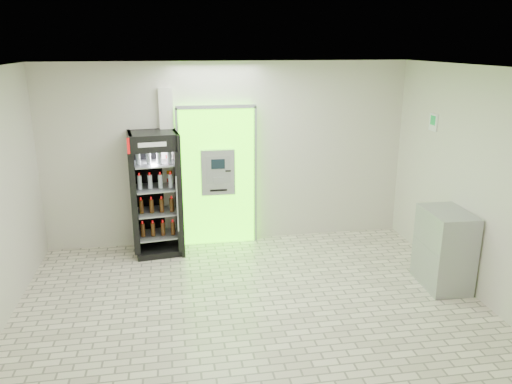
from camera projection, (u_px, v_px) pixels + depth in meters
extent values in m
plane|color=beige|center=(253.00, 312.00, 6.31)|extent=(6.00, 6.00, 0.00)
plane|color=beige|center=(229.00, 154.00, 8.24)|extent=(6.00, 0.00, 6.00)
plane|color=beige|center=(311.00, 304.00, 3.52)|extent=(6.00, 0.00, 6.00)
plane|color=beige|center=(485.00, 187.00, 6.37)|extent=(0.00, 5.00, 5.00)
plane|color=white|center=(253.00, 68.00, 5.45)|extent=(6.00, 6.00, 0.00)
cube|color=#4EFF0D|center=(217.00, 176.00, 8.24)|extent=(1.20, 0.12, 2.30)
cube|color=gray|center=(216.00, 107.00, 7.85)|extent=(1.28, 0.04, 0.06)
cube|color=gray|center=(179.00, 179.00, 8.08)|extent=(0.04, 0.04, 2.30)
cube|color=gray|center=(256.00, 176.00, 8.28)|extent=(0.04, 0.04, 2.30)
cube|color=black|center=(224.00, 214.00, 8.40)|extent=(0.62, 0.01, 0.67)
cube|color=black|center=(195.00, 128.00, 7.90)|extent=(0.22, 0.01, 0.18)
cube|color=#999CA0|center=(218.00, 172.00, 8.11)|extent=(0.55, 0.12, 0.75)
cube|color=black|center=(218.00, 164.00, 8.01)|extent=(0.22, 0.01, 0.16)
cube|color=gray|center=(218.00, 181.00, 8.09)|extent=(0.16, 0.01, 0.12)
cube|color=black|center=(228.00, 171.00, 8.07)|extent=(0.09, 0.01, 0.02)
cube|color=black|center=(219.00, 190.00, 8.13)|extent=(0.28, 0.01, 0.03)
cube|color=silver|center=(169.00, 169.00, 8.09)|extent=(0.22, 0.10, 2.60)
cube|color=#193FB2|center=(168.00, 149.00, 7.94)|extent=(0.09, 0.01, 0.06)
cube|color=red|center=(168.00, 157.00, 7.98)|extent=(0.09, 0.01, 0.06)
cube|color=yellow|center=(169.00, 165.00, 8.02)|extent=(0.09, 0.01, 0.06)
cube|color=orange|center=(169.00, 172.00, 8.05)|extent=(0.09, 0.01, 0.06)
cube|color=red|center=(170.00, 180.00, 8.09)|extent=(0.09, 0.01, 0.06)
cube|color=black|center=(156.00, 194.00, 7.87)|extent=(0.82, 0.76, 1.96)
cube|color=black|center=(157.00, 188.00, 8.16)|extent=(0.74, 0.14, 1.96)
cube|color=red|center=(152.00, 145.00, 7.32)|extent=(0.72, 0.10, 0.23)
cube|color=white|center=(152.00, 145.00, 7.31)|extent=(0.41, 0.06, 0.07)
cube|color=black|center=(159.00, 248.00, 8.14)|extent=(0.82, 0.76, 0.10)
cylinder|color=gray|center=(177.00, 204.00, 7.61)|extent=(0.03, 0.03, 0.88)
cube|color=gray|center=(159.00, 234.00, 8.07)|extent=(0.69, 0.64, 0.02)
cube|color=gray|center=(157.00, 211.00, 7.96)|extent=(0.69, 0.64, 0.02)
cube|color=gray|center=(156.00, 188.00, 7.84)|extent=(0.69, 0.64, 0.02)
cube|color=gray|center=(154.00, 164.00, 7.73)|extent=(0.69, 0.64, 0.02)
cube|color=#999CA0|center=(444.00, 249.00, 6.87)|extent=(0.59, 0.85, 1.09)
cube|color=gray|center=(426.00, 246.00, 6.81)|extent=(0.04, 0.80, 0.01)
cube|color=white|center=(433.00, 122.00, 7.51)|extent=(0.02, 0.22, 0.26)
cube|color=#0C8533|center=(433.00, 120.00, 7.50)|extent=(0.00, 0.14, 0.14)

